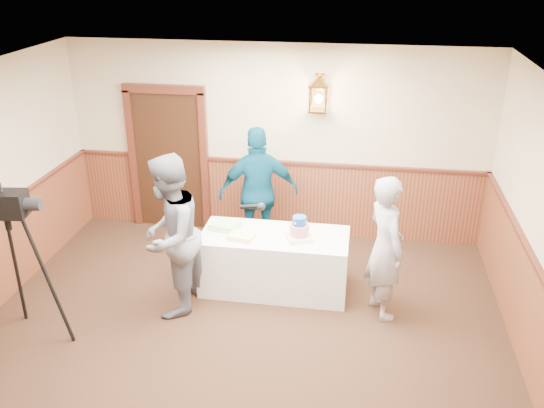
{
  "coord_description": "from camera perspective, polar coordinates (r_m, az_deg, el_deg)",
  "views": [
    {
      "loc": [
        1.19,
        -4.27,
        3.95
      ],
      "look_at": [
        0.23,
        1.7,
        1.25
      ],
      "focal_mm": 38.0,
      "sensor_mm": 36.0,
      "label": 1
    }
  ],
  "objects": [
    {
      "name": "room_shell",
      "position": [
        5.45,
        -5.05,
        -2.48
      ],
      "size": [
        6.02,
        7.02,
        2.81
      ],
      "color": "beige",
      "rests_on": "ground"
    },
    {
      "name": "display_table",
      "position": [
        7.19,
        0.25,
        -5.73
      ],
      "size": [
        1.8,
        0.8,
        0.75
      ],
      "primitive_type": "cube",
      "color": "white",
      "rests_on": "ground"
    },
    {
      "name": "sheet_cake_yellow",
      "position": [
        6.93,
        -3.03,
        -3.2
      ],
      "size": [
        0.33,
        0.27,
        0.06
      ],
      "primitive_type": "cube",
      "rotation": [
        0.0,
        0.0,
        -0.18
      ],
      "color": "#EAEA8C",
      "rests_on": "display_table"
    },
    {
      "name": "ground",
      "position": [
        5.94,
        -5.05,
        -17.77
      ],
      "size": [
        7.0,
        7.0,
        0.0
      ],
      "primitive_type": "plane",
      "color": "#311E13",
      "rests_on": "ground"
    },
    {
      "name": "sheet_cake_green",
      "position": [
        7.18,
        -4.68,
        -2.14
      ],
      "size": [
        0.38,
        0.33,
        0.08
      ],
      "primitive_type": "cube",
      "rotation": [
        0.0,
        0.0,
        -0.19
      ],
      "color": "#95D294",
      "rests_on": "display_table"
    },
    {
      "name": "tiered_cake",
      "position": [
        6.87,
        2.72,
        -2.63
      ],
      "size": [
        0.37,
        0.37,
        0.3
      ],
      "rotation": [
        0.0,
        0.0,
        0.36
      ],
      "color": "#FFF6C7",
      "rests_on": "display_table"
    },
    {
      "name": "assistant_p",
      "position": [
        7.78,
        -1.32,
        1.13
      ],
      "size": [
        1.16,
        0.73,
        1.83
      ],
      "primitive_type": "imported",
      "rotation": [
        0.0,
        0.0,
        3.42
      ],
      "color": "navy",
      "rests_on": "ground"
    },
    {
      "name": "tv_camera_rig",
      "position": [
        6.61,
        -23.75,
        -6.71
      ],
      "size": [
        0.7,
        0.65,
        1.77
      ],
      "rotation": [
        0.0,
        0.0,
        0.14
      ],
      "color": "black",
      "rests_on": "ground"
    },
    {
      "name": "interviewer",
      "position": [
        6.62,
        -10.12,
        -3.18
      ],
      "size": [
        1.55,
        0.99,
        1.92
      ],
      "rotation": [
        0.0,
        0.0,
        -1.66
      ],
      "color": "slate",
      "rests_on": "ground"
    },
    {
      "name": "baker",
      "position": [
        6.62,
        11.16,
        -4.27
      ],
      "size": [
        0.65,
        0.74,
        1.72
      ],
      "primitive_type": "imported",
      "rotation": [
        0.0,
        0.0,
        2.02
      ],
      "color": "#9D9BA0",
      "rests_on": "ground"
    }
  ]
}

